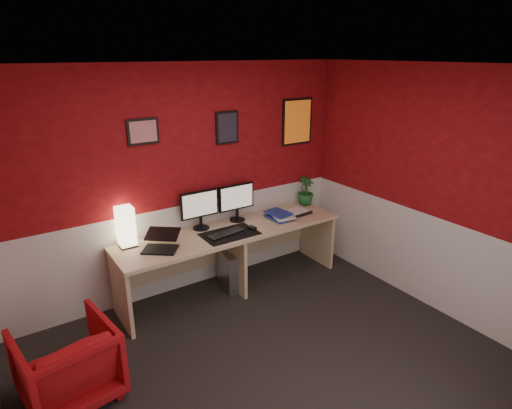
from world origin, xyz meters
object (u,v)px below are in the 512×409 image
Objects in this scene: pc_tower at (231,269)px; armchair at (68,363)px; monitor_right at (237,197)px; zen_tray at (295,213)px; monitor_left at (200,204)px; potted_plant at (306,191)px; laptop at (159,240)px; shoji_lamp at (126,228)px; desk at (232,259)px.

armchair reaches higher than pc_tower.
monitor_right reaches higher than zen_tray.
potted_plant is at bearing -0.95° from monitor_left.
monitor_right reaches higher than pc_tower.
laptop is 0.48× the size of armchair.
armchair is at bearing -130.87° from shoji_lamp.
armchair is (-2.80, -0.73, -0.43)m from zen_tray.
monitor_right is at bearing 179.31° from potted_plant.
zen_tray is (1.98, -0.22, -0.18)m from shoji_lamp.
pc_tower is at bearing -140.16° from monitor_right.
zen_tray is (1.75, 0.06, -0.09)m from laptop.
monitor_left is at bearing 179.05° from potted_plant.
shoji_lamp is 2.00m from zen_tray.
monitor_left is at bearing -0.21° from shoji_lamp.
desk is 0.72m from monitor_right.
shoji_lamp is 0.69× the size of monitor_left.
zen_tray is at bearing 7.21° from pc_tower.
zen_tray is (0.90, 0.00, 0.38)m from desk.
desk reaches higher than armchair.
armchair is (-0.82, -0.95, -0.61)m from shoji_lamp.
potted_plant is 1.40m from pc_tower.
armchair is at bearing -156.16° from monitor_right.
shoji_lamp reaches higher than armchair.
desk is 0.74m from monitor_left.
monitor_right is (1.29, -0.02, 0.09)m from shoji_lamp.
monitor_left is at bearing -158.44° from armchair.
desk is at bearing -170.88° from potted_plant.
shoji_lamp is at bearing -179.45° from pc_tower.
desk reaches higher than pc_tower.
monitor_left is 1.48m from potted_plant.
zen_tray is at bearing -173.77° from armchair.
desk is at bearing -11.56° from shoji_lamp.
monitor_right is 0.84m from pc_tower.
desk is 3.75× the size of armchair.
laptop is at bearing -176.37° from desk.
potted_plant is 0.53× the size of armchair.
desk is 2.04m from armchair.
zen_tray is at bearing -6.35° from shoji_lamp.
monitor_left is (0.83, -0.00, 0.09)m from shoji_lamp.
zen_tray is (1.16, -0.22, -0.28)m from monitor_left.
monitor_left reaches higher than zen_tray.
laptop is (-0.85, -0.05, 0.47)m from desk.
shoji_lamp is at bearing 173.65° from zen_tray.
potted_plant is at bearing 9.12° from desk.
desk is 1.35m from potted_plant.
desk is 0.98m from laptop.
desk is at bearing -167.49° from armchair.
zen_tray is at bearing 40.13° from laptop.
laptop is 0.67m from monitor_left.
monitor_left is 0.46m from monitor_right.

